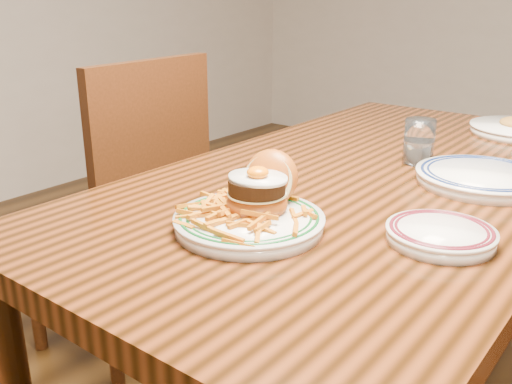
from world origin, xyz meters
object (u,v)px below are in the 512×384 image
Objects in this scene: table at (372,208)px; main_plate at (253,208)px; chair_left at (128,205)px; side_plate at (441,234)px.

table is 0.45m from main_plate.
table is at bearing 73.62° from main_plate.
table is 1.65× the size of chair_left.
table is at bearing 5.35° from chair_left.
main_plate is (0.75, -0.32, 0.26)m from chair_left.
main_plate reaches higher than table.
main_plate is 1.56× the size of side_plate.
chair_left is 3.45× the size of main_plate.
table is 0.41m from side_plate.
chair_left is at bearing -172.42° from table.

